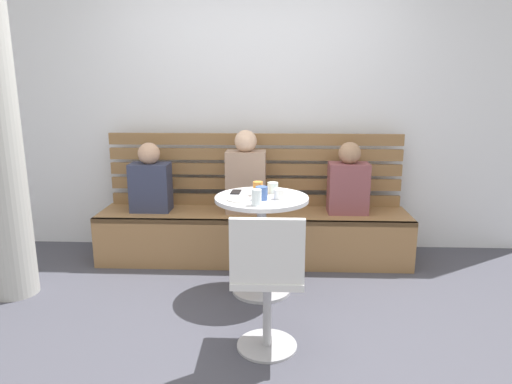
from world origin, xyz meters
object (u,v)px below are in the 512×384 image
(white_chair, at_px, (267,279))
(cup_tumbler_orange, at_px, (258,188))
(person_child_left, at_px, (348,182))
(cup_mug_blue, at_px, (262,193))
(cafe_table, at_px, (262,226))
(phone_on_table, at_px, (236,192))
(cup_water_clear, at_px, (256,197))
(cup_ceramic_white, at_px, (279,194))
(cup_glass_short, at_px, (273,188))
(plate_small, at_px, (239,199))
(booth_bench, at_px, (253,236))
(person_adult, at_px, (246,176))
(person_child_middle, at_px, (150,181))

(white_chair, distance_m, cup_tumbler_orange, 0.93)
(person_child_left, height_order, cup_mug_blue, person_child_left)
(cafe_table, distance_m, phone_on_table, 0.32)
(cafe_table, relative_size, cup_water_clear, 6.73)
(cup_ceramic_white, xyz_separation_m, cup_tumbler_orange, (-0.16, 0.11, 0.02))
(cafe_table, bearing_deg, white_chair, -86.01)
(white_chair, distance_m, cup_glass_short, 0.99)
(cup_tumbler_orange, bearing_deg, phone_on_table, 156.13)
(white_chair, relative_size, cup_glass_short, 10.63)
(phone_on_table, bearing_deg, plate_small, 102.99)
(cafe_table, height_order, person_child_left, person_child_left)
(cup_glass_short, xyz_separation_m, cup_water_clear, (-0.11, -0.36, 0.02))
(booth_bench, distance_m, person_adult, 0.54)
(booth_bench, height_order, person_child_middle, person_child_middle)
(booth_bench, xyz_separation_m, person_child_left, (0.82, 0.03, 0.49))
(person_child_middle, relative_size, cup_ceramic_white, 7.56)
(person_adult, bearing_deg, cup_water_clear, -81.82)
(cup_ceramic_white, height_order, cup_water_clear, cup_water_clear)
(cup_ceramic_white, distance_m, cup_water_clear, 0.24)
(person_child_middle, xyz_separation_m, cup_tumbler_orange, (0.96, -0.61, 0.09))
(booth_bench, relative_size, phone_on_table, 19.29)
(cafe_table, height_order, person_child_middle, person_child_middle)
(cup_tumbler_orange, distance_m, cup_water_clear, 0.29)
(person_adult, bearing_deg, cup_tumbler_orange, -78.14)
(cup_mug_blue, xyz_separation_m, plate_small, (-0.16, -0.02, -0.04))
(cafe_table, bearing_deg, person_adult, 103.42)
(cup_tumbler_orange, bearing_deg, cup_water_clear, -89.64)
(cup_mug_blue, height_order, phone_on_table, cup_mug_blue)
(cup_mug_blue, bearing_deg, cup_tumbler_orange, 102.68)
(cup_glass_short, distance_m, cup_water_clear, 0.38)
(person_child_left, xyz_separation_m, cup_water_clear, (-0.75, -0.91, 0.08))
(white_chair, bearing_deg, person_child_middle, 125.46)
(cup_glass_short, bearing_deg, cup_water_clear, -106.31)
(cup_tumbler_orange, xyz_separation_m, phone_on_table, (-0.17, 0.07, -0.05))
(white_chair, bearing_deg, person_child_left, 65.73)
(cafe_table, distance_m, person_child_middle, 1.21)
(person_adult, xyz_separation_m, cup_tumbler_orange, (0.13, -0.61, 0.03))
(cup_glass_short, relative_size, phone_on_table, 0.57)
(person_adult, height_order, cup_glass_short, person_adult)
(cup_water_clear, bearing_deg, cup_glass_short, 73.69)
(white_chair, xyz_separation_m, plate_small, (-0.21, 0.71, 0.28))
(cup_ceramic_white, bearing_deg, cup_water_clear, -130.32)
(cup_tumbler_orange, bearing_deg, booth_bench, 95.92)
(person_child_middle, distance_m, cup_water_clear, 1.33)
(person_child_left, xyz_separation_m, cup_glass_short, (-0.65, -0.55, 0.07))
(cup_water_clear, relative_size, phone_on_table, 0.79)
(booth_bench, relative_size, person_child_left, 4.37)
(white_chair, height_order, person_child_middle, person_child_middle)
(cup_mug_blue, height_order, cup_water_clear, cup_water_clear)
(white_chair, height_order, cup_ceramic_white, white_chair)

